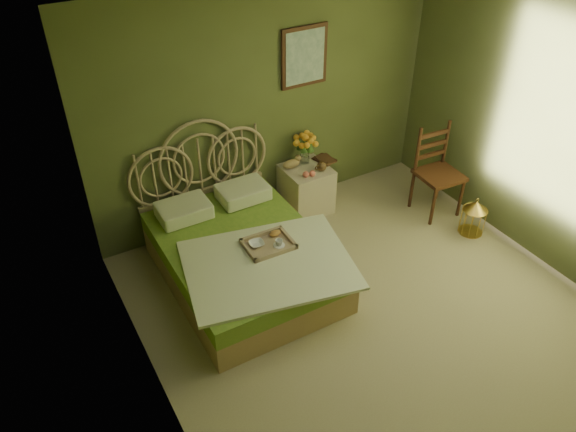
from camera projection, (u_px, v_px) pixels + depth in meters
floor at (386, 327)px, 5.13m from camera, size 4.50×4.50×0.00m
ceiling at (428, 48)px, 3.60m from camera, size 4.50×4.50×0.00m
wall_back at (267, 105)px, 5.94m from camera, size 4.00×0.00×4.00m
wall_left at (157, 304)px, 3.56m from camera, size 0.00×4.50×4.50m
wall_right at (574, 149)px, 5.17m from camera, size 0.00×4.50×4.50m
wall_art at (304, 57)px, 5.83m from camera, size 0.54×0.04×0.64m
bed at (241, 253)px, 5.53m from camera, size 1.70×2.15×1.33m
nightstand at (306, 183)px, 6.45m from camera, size 0.50×0.50×0.99m
chair at (435, 165)px, 6.33m from camera, size 0.49×0.49×1.04m
birdcage at (473, 217)px, 6.17m from camera, size 0.27×0.27×0.41m
book_lower at (319, 163)px, 6.40m from camera, size 0.24×0.28×0.02m
book_upper at (319, 161)px, 6.39m from camera, size 0.17×0.24×0.02m
cereal_bowl at (257, 244)px, 5.27m from camera, size 0.15×0.15×0.03m
coffee_cup at (279, 243)px, 5.25m from camera, size 0.09×0.09×0.07m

